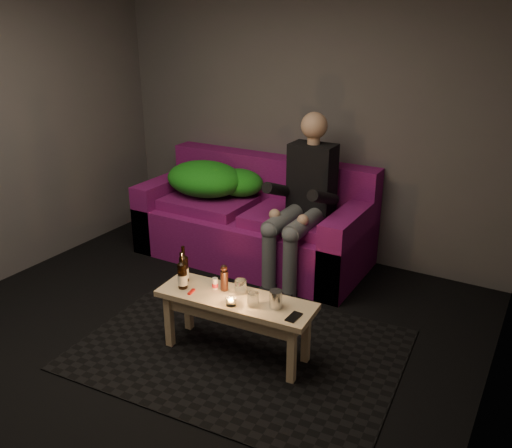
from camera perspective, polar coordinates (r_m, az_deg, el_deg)
The scene contains 17 objects.
floor at distance 3.93m, azimuth -10.08°, elevation -13.81°, with size 4.50×4.50×0.00m, color black.
room at distance 3.64m, azimuth -6.97°, elevation 11.75°, with size 4.50×4.50×4.50m.
rug at distance 3.96m, azimuth -1.69°, elevation -13.04°, with size 2.20×1.60×0.01m, color black.
sofa at distance 5.24m, azimuth -0.05°, elevation 0.07°, with size 2.19×0.98×0.94m.
green_blanket at distance 5.36m, azimuth -4.69°, elevation 4.67°, with size 0.96×0.66×0.33m.
person at distance 4.69m, azimuth 4.96°, elevation 2.84°, with size 0.39×0.91×1.46m.
coffee_table at distance 3.73m, azimuth -2.15°, elevation -8.79°, with size 1.12×0.42×0.45m.
beer_bottle_a at distance 3.89m, azimuth -7.59°, elevation -4.64°, with size 0.07×0.07×0.27m.
beer_bottle_b at distance 3.80m, azimuth -7.76°, elevation -5.34°, with size 0.07×0.07×0.27m.
salt_shaker at distance 3.78m, azimuth -4.34°, elevation -6.27°, with size 0.04×0.04×0.08m, color silver.
pepper_mill at distance 3.75m, azimuth -3.36°, elevation -5.97°, with size 0.05×0.05×0.14m, color black.
tumbler_back at distance 3.72m, azimuth -1.63°, elevation -6.61°, with size 0.08×0.08×0.10m, color white.
tealight at distance 3.58m, azimuth -2.65°, elevation -8.18°, with size 0.07×0.07×0.05m.
tumbler_front at distance 3.57m, azimuth -0.30°, elevation -7.94°, with size 0.07×0.07×0.09m, color white.
steel_cup at distance 3.55m, azimuth 2.09°, elevation -7.90°, with size 0.09×0.09×0.12m, color #BBBDC2.
smartphone at distance 3.47m, azimuth 4.00°, elevation -9.73°, with size 0.06×0.13×0.01m, color black.
red_lighter at distance 3.77m, azimuth -6.83°, elevation -7.09°, with size 0.02×0.08×0.01m, color red.
Camera 1 is at (2.16, -2.40, 2.24)m, focal length 38.00 mm.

